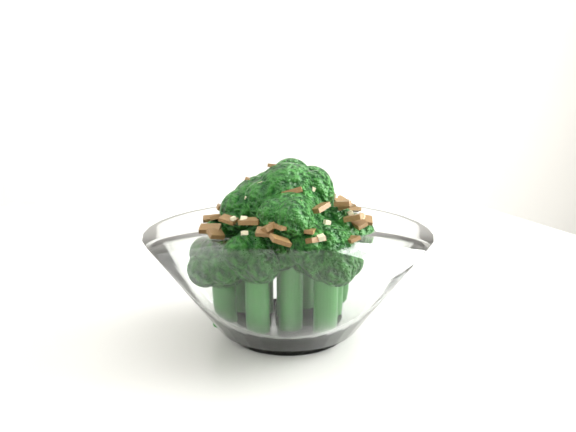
{
  "coord_description": "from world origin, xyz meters",
  "views": [
    {
      "loc": [
        0.16,
        -0.57,
        0.93
      ],
      "look_at": [
        0.19,
        -0.16,
        0.83
      ],
      "focal_mm": 40.0,
      "sensor_mm": 36.0,
      "label": 1
    }
  ],
  "objects": [
    {
      "name": "broccoli_dish",
      "position": [
        0.19,
        -0.16,
        0.8
      ],
      "size": [
        0.19,
        0.19,
        0.12
      ],
      "color": "white",
      "rests_on": "table"
    }
  ]
}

